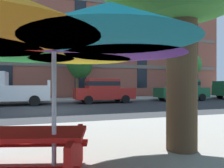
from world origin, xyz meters
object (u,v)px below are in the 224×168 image
object	(u,v)px
street_tree_right	(187,64)
picnic_table	(18,152)
sedan_red	(103,90)
street_tree_middle	(79,63)
sedan_green	(182,89)
pickup_white	(5,90)
patio_umbrella	(54,36)

from	to	relation	value
street_tree_right	picnic_table	xyz separation A→B (m)	(-14.45, -15.49, -2.92)
sedan_red	street_tree_middle	xyz separation A→B (m)	(-1.24, 3.38, 2.25)
sedan_red	sedan_green	xyz separation A→B (m)	(6.86, 0.00, 0.00)
picnic_table	street_tree_right	bearing A→B (deg)	47.00
pickup_white	picnic_table	xyz separation A→B (m)	(1.94, -12.38, -0.54)
sedan_green	patio_umbrella	world-z (taller)	patio_umbrella
street_tree_middle	street_tree_right	xyz separation A→B (m)	(11.01, -0.27, 0.20)
patio_umbrella	picnic_table	size ratio (longest dim) A/B	1.73
pickup_white	patio_umbrella	world-z (taller)	patio_umbrella
pickup_white	sedan_green	size ratio (longest dim) A/B	1.16
sedan_red	sedan_green	distance (m)	6.86
pickup_white	picnic_table	bearing A→B (deg)	-81.11
picnic_table	patio_umbrella	bearing A→B (deg)	-34.59
sedan_green	pickup_white	bearing A→B (deg)	180.00
pickup_white	street_tree_right	bearing A→B (deg)	10.75
street_tree_middle	patio_umbrella	bearing A→B (deg)	-100.50
sedan_red	street_tree_right	world-z (taller)	street_tree_right
sedan_green	street_tree_middle	world-z (taller)	street_tree_middle
pickup_white	street_tree_middle	bearing A→B (deg)	32.17
sedan_red	street_tree_right	bearing A→B (deg)	17.68
sedan_green	picnic_table	bearing A→B (deg)	-132.99
sedan_green	street_tree_right	bearing A→B (deg)	46.98
street_tree_middle	sedan_green	bearing A→B (deg)	-22.65
sedan_green	street_tree_middle	distance (m)	9.07
pickup_white	street_tree_right	xyz separation A→B (m)	(16.38, 3.11, 2.38)
patio_umbrella	pickup_white	bearing A→B (deg)	100.68
pickup_white	picnic_table	size ratio (longest dim) A/B	2.38
pickup_white	sedan_green	xyz separation A→B (m)	(13.48, -0.00, -0.08)
street_tree_middle	sedan_red	bearing A→B (deg)	-69.79
sedan_red	patio_umbrella	distance (m)	13.43
pickup_white	street_tree_right	size ratio (longest dim) A/B	1.12
sedan_red	pickup_white	bearing A→B (deg)	180.00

